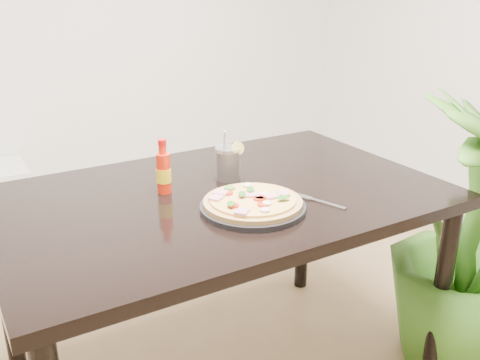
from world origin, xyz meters
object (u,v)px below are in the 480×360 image
hot_sauce_bottle (164,172)px  fork (316,200)px  pizza (253,201)px  houseplant (473,239)px  dining_table (221,216)px  cola_cup (228,164)px  plate (253,207)px

hot_sauce_bottle → fork: 0.48m
fork → pizza: bearing=147.3°
houseplant → dining_table: bearing=158.0°
pizza → cola_cup: (0.07, 0.26, 0.03)m
houseplant → fork: bearing=168.8°
cola_cup → fork: size_ratio=0.96×
dining_table → hot_sauce_bottle: bearing=150.2°
hot_sauce_bottle → houseplant: size_ratio=0.17×
houseplant → cola_cup: bearing=150.4°
plate → houseplant: size_ratio=0.30×
hot_sauce_bottle → cola_cup: bearing=1.1°
plate → cola_cup: 0.28m
plate → houseplant: 0.88m
plate → fork: (0.20, -0.05, -0.01)m
hot_sauce_bottle → fork: bearing=-39.5°
cola_cup → plate: bearing=-103.8°
fork → houseplant: size_ratio=0.18×
cola_cup → houseplant: 0.92m
cola_cup → dining_table: bearing=-130.2°
dining_table → houseplant: 0.92m
hot_sauce_bottle → cola_cup: (0.23, 0.00, -0.02)m
dining_table → plate: plate is taller
dining_table → fork: bearing=-45.1°
pizza → fork: size_ratio=1.59×
plate → fork: bearing=-12.8°
dining_table → fork: fork is taller
plate → cola_cup: (0.06, 0.26, 0.05)m
fork → houseplant: 0.68m
plate → dining_table: bearing=94.7°
pizza → fork: (0.20, -0.05, -0.02)m
fork → houseplant: (0.63, -0.12, -0.24)m
pizza → houseplant: houseplant is taller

